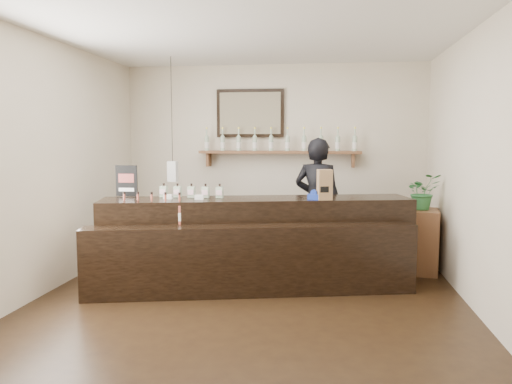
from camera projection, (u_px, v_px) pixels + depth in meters
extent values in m
plane|color=black|center=(249.00, 301.00, 5.23)|extent=(5.00, 5.00, 0.00)
plane|color=beige|center=(273.00, 159.00, 7.55)|extent=(4.50, 0.00, 4.50)
plane|color=beige|center=(176.00, 194.00, 2.62)|extent=(4.50, 0.00, 4.50)
plane|color=beige|center=(43.00, 166.00, 5.39)|extent=(0.00, 5.00, 5.00)
plane|color=beige|center=(480.00, 169.00, 4.78)|extent=(0.00, 5.00, 5.00)
plane|color=white|center=(248.00, 27.00, 4.94)|extent=(5.00, 5.00, 0.00)
cube|color=#56361D|center=(279.00, 152.00, 7.40)|extent=(2.40, 0.25, 0.04)
cube|color=#56361D|center=(209.00, 160.00, 7.59)|extent=(0.04, 0.20, 0.20)
cube|color=#56361D|center=(353.00, 161.00, 7.29)|extent=(0.04, 0.20, 0.20)
cube|color=black|center=(250.00, 113.00, 7.50)|extent=(1.02, 0.04, 0.72)
cube|color=#4E4332|center=(250.00, 113.00, 7.47)|extent=(0.92, 0.01, 0.62)
cube|color=white|center=(173.00, 171.00, 6.85)|extent=(0.12, 0.12, 0.28)
cylinder|color=black|center=(172.00, 109.00, 6.77)|extent=(0.01, 0.01, 1.41)
cylinder|color=#AAC3A3|center=(207.00, 144.00, 7.53)|extent=(0.07, 0.07, 0.20)
cone|color=#AAC3A3|center=(207.00, 135.00, 7.52)|extent=(0.07, 0.07, 0.05)
cylinder|color=#AAC3A3|center=(207.00, 131.00, 7.51)|extent=(0.02, 0.02, 0.07)
cylinder|color=yellow|center=(207.00, 128.00, 7.51)|extent=(0.03, 0.03, 0.02)
cylinder|color=white|center=(207.00, 145.00, 7.54)|extent=(0.07, 0.07, 0.09)
cylinder|color=#AAC3A3|center=(223.00, 144.00, 7.50)|extent=(0.07, 0.07, 0.20)
cone|color=#AAC3A3|center=(223.00, 135.00, 7.49)|extent=(0.07, 0.07, 0.05)
cylinder|color=#AAC3A3|center=(223.00, 131.00, 7.48)|extent=(0.02, 0.02, 0.07)
cylinder|color=yellow|center=(223.00, 128.00, 7.48)|extent=(0.03, 0.03, 0.02)
cylinder|color=white|center=(223.00, 145.00, 7.50)|extent=(0.07, 0.07, 0.09)
cylinder|color=#AAC3A3|center=(239.00, 144.00, 7.47)|extent=(0.07, 0.07, 0.20)
cone|color=#AAC3A3|center=(239.00, 135.00, 7.45)|extent=(0.07, 0.07, 0.05)
cylinder|color=#AAC3A3|center=(239.00, 131.00, 7.45)|extent=(0.02, 0.02, 0.07)
cylinder|color=yellow|center=(239.00, 128.00, 7.44)|extent=(0.03, 0.03, 0.02)
cylinder|color=white|center=(239.00, 145.00, 7.47)|extent=(0.07, 0.07, 0.09)
cylinder|color=#AAC3A3|center=(255.00, 144.00, 7.43)|extent=(0.07, 0.07, 0.20)
cone|color=#AAC3A3|center=(255.00, 135.00, 7.42)|extent=(0.07, 0.07, 0.05)
cylinder|color=#AAC3A3|center=(255.00, 131.00, 7.41)|extent=(0.02, 0.02, 0.07)
cylinder|color=yellow|center=(255.00, 128.00, 7.41)|extent=(0.03, 0.03, 0.02)
cylinder|color=white|center=(255.00, 145.00, 7.44)|extent=(0.07, 0.07, 0.09)
cylinder|color=#AAC3A3|center=(271.00, 144.00, 7.40)|extent=(0.07, 0.07, 0.20)
cone|color=#AAC3A3|center=(271.00, 135.00, 7.39)|extent=(0.07, 0.07, 0.05)
cylinder|color=#AAC3A3|center=(271.00, 131.00, 7.38)|extent=(0.02, 0.02, 0.07)
cylinder|color=yellow|center=(271.00, 128.00, 7.38)|extent=(0.03, 0.03, 0.02)
cylinder|color=white|center=(271.00, 145.00, 7.40)|extent=(0.07, 0.07, 0.09)
cylinder|color=#AAC3A3|center=(287.00, 144.00, 7.37)|extent=(0.07, 0.07, 0.20)
cone|color=#AAC3A3|center=(288.00, 135.00, 7.35)|extent=(0.07, 0.07, 0.05)
cylinder|color=#AAC3A3|center=(288.00, 131.00, 7.35)|extent=(0.02, 0.02, 0.07)
cylinder|color=yellow|center=(288.00, 128.00, 7.34)|extent=(0.03, 0.03, 0.02)
cylinder|color=white|center=(287.00, 145.00, 7.37)|extent=(0.07, 0.07, 0.09)
cylinder|color=#AAC3A3|center=(304.00, 144.00, 7.33)|extent=(0.07, 0.07, 0.20)
cone|color=#AAC3A3|center=(304.00, 135.00, 7.32)|extent=(0.07, 0.07, 0.05)
cylinder|color=#AAC3A3|center=(304.00, 131.00, 7.31)|extent=(0.02, 0.02, 0.07)
cylinder|color=yellow|center=(304.00, 128.00, 7.31)|extent=(0.03, 0.03, 0.02)
cylinder|color=white|center=(304.00, 145.00, 7.34)|extent=(0.07, 0.07, 0.09)
cylinder|color=#AAC3A3|center=(321.00, 144.00, 7.30)|extent=(0.07, 0.07, 0.20)
cone|color=#AAC3A3|center=(321.00, 135.00, 7.29)|extent=(0.07, 0.07, 0.05)
cylinder|color=#AAC3A3|center=(321.00, 131.00, 7.28)|extent=(0.02, 0.02, 0.07)
cylinder|color=yellow|center=(321.00, 128.00, 7.28)|extent=(0.03, 0.03, 0.02)
cylinder|color=white|center=(321.00, 145.00, 7.30)|extent=(0.07, 0.07, 0.09)
cylinder|color=#AAC3A3|center=(338.00, 144.00, 7.27)|extent=(0.07, 0.07, 0.20)
cone|color=#AAC3A3|center=(338.00, 135.00, 7.25)|extent=(0.07, 0.07, 0.05)
cylinder|color=#AAC3A3|center=(338.00, 131.00, 7.25)|extent=(0.02, 0.02, 0.07)
cylinder|color=yellow|center=(338.00, 128.00, 7.24)|extent=(0.03, 0.03, 0.02)
cylinder|color=white|center=(338.00, 145.00, 7.27)|extent=(0.07, 0.07, 0.09)
cylinder|color=#AAC3A3|center=(355.00, 144.00, 7.23)|extent=(0.07, 0.07, 0.20)
cone|color=#AAC3A3|center=(355.00, 135.00, 7.22)|extent=(0.07, 0.07, 0.05)
cylinder|color=#AAC3A3|center=(355.00, 131.00, 7.22)|extent=(0.02, 0.02, 0.07)
cylinder|color=yellow|center=(355.00, 128.00, 7.21)|extent=(0.03, 0.03, 0.02)
cylinder|color=white|center=(355.00, 145.00, 7.24)|extent=(0.07, 0.07, 0.09)
cube|color=black|center=(257.00, 240.00, 5.87)|extent=(3.65, 1.43, 1.00)
cube|color=black|center=(251.00, 260.00, 5.41)|extent=(3.57, 1.12, 0.76)
cube|color=white|center=(168.00, 197.00, 5.72)|extent=(0.10, 0.04, 0.05)
cube|color=white|center=(199.00, 197.00, 5.67)|extent=(0.10, 0.04, 0.05)
cube|color=#F4F897|center=(104.00, 217.00, 5.59)|extent=(0.12, 0.12, 0.12)
cube|color=#F4F897|center=(104.00, 206.00, 5.58)|extent=(0.12, 0.12, 0.12)
cube|color=#AAC3A3|center=(164.00, 191.00, 5.91)|extent=(0.08, 0.08, 0.13)
cube|color=#F9C2D0|center=(163.00, 192.00, 5.86)|extent=(0.07, 0.00, 0.06)
cylinder|color=black|center=(164.00, 184.00, 5.90)|extent=(0.02, 0.02, 0.03)
cube|color=#AAC3A3|center=(178.00, 192.00, 5.89)|extent=(0.08, 0.08, 0.13)
cube|color=#F9C2D0|center=(176.00, 192.00, 5.84)|extent=(0.07, 0.00, 0.06)
cylinder|color=black|center=(177.00, 185.00, 5.88)|extent=(0.02, 0.02, 0.03)
cube|color=#AAC3A3|center=(192.00, 192.00, 5.86)|extent=(0.08, 0.08, 0.13)
cube|color=#F9C2D0|center=(190.00, 192.00, 5.82)|extent=(0.07, 0.00, 0.06)
cylinder|color=black|center=(191.00, 185.00, 5.85)|extent=(0.02, 0.02, 0.03)
cube|color=#AAC3A3|center=(206.00, 192.00, 5.84)|extent=(0.08, 0.08, 0.13)
cube|color=#F9C2D0|center=(205.00, 192.00, 5.79)|extent=(0.07, 0.00, 0.06)
cylinder|color=black|center=(205.00, 185.00, 5.83)|extent=(0.02, 0.02, 0.03)
cube|color=#AAC3A3|center=(220.00, 192.00, 5.82)|extent=(0.08, 0.08, 0.13)
cube|color=#F9C2D0|center=(219.00, 193.00, 5.77)|extent=(0.07, 0.00, 0.06)
cylinder|color=black|center=(220.00, 185.00, 5.81)|extent=(0.02, 0.02, 0.03)
cylinder|color=#B24D3C|center=(125.00, 214.00, 5.56)|extent=(0.07, 0.07, 0.20)
cone|color=#B24D3C|center=(124.00, 202.00, 5.54)|extent=(0.07, 0.07, 0.05)
cylinder|color=#B24D3C|center=(124.00, 197.00, 5.54)|extent=(0.02, 0.02, 0.07)
cylinder|color=black|center=(124.00, 193.00, 5.53)|extent=(0.03, 0.03, 0.02)
cylinder|color=white|center=(125.00, 215.00, 5.56)|extent=(0.07, 0.07, 0.09)
cylinder|color=#B24D3C|center=(138.00, 214.00, 5.54)|extent=(0.07, 0.07, 0.20)
cone|color=#B24D3C|center=(138.00, 203.00, 5.52)|extent=(0.07, 0.07, 0.05)
cylinder|color=#B24D3C|center=(138.00, 197.00, 5.52)|extent=(0.02, 0.02, 0.07)
cylinder|color=black|center=(138.00, 193.00, 5.51)|extent=(0.03, 0.03, 0.02)
cylinder|color=white|center=(138.00, 216.00, 5.54)|extent=(0.07, 0.07, 0.09)
cylinder|color=#B24D3C|center=(152.00, 214.00, 5.51)|extent=(0.07, 0.07, 0.20)
cone|color=#B24D3C|center=(152.00, 203.00, 5.50)|extent=(0.07, 0.07, 0.05)
cylinder|color=#B24D3C|center=(152.00, 197.00, 5.49)|extent=(0.02, 0.02, 0.07)
cylinder|color=black|center=(152.00, 193.00, 5.49)|extent=(0.03, 0.03, 0.02)
cylinder|color=white|center=(152.00, 216.00, 5.52)|extent=(0.07, 0.07, 0.09)
cylinder|color=#B24D3C|center=(166.00, 215.00, 5.49)|extent=(0.07, 0.07, 0.20)
cone|color=#B24D3C|center=(166.00, 203.00, 5.48)|extent=(0.07, 0.07, 0.05)
cylinder|color=#B24D3C|center=(165.00, 198.00, 5.47)|extent=(0.02, 0.02, 0.07)
cylinder|color=black|center=(165.00, 193.00, 5.47)|extent=(0.03, 0.03, 0.02)
cylinder|color=white|center=(166.00, 216.00, 5.50)|extent=(0.07, 0.07, 0.09)
cylinder|color=#B24D3C|center=(180.00, 215.00, 5.47)|extent=(0.07, 0.07, 0.20)
cone|color=#B24D3C|center=(180.00, 203.00, 5.46)|extent=(0.07, 0.07, 0.05)
cylinder|color=#B24D3C|center=(179.00, 198.00, 5.45)|extent=(0.02, 0.02, 0.07)
cylinder|color=black|center=(179.00, 194.00, 5.45)|extent=(0.03, 0.03, 0.02)
cylinder|color=white|center=(180.00, 217.00, 5.47)|extent=(0.07, 0.07, 0.09)
cube|color=black|center=(127.00, 181.00, 6.01)|extent=(0.27, 0.02, 0.37)
cube|color=brown|center=(126.00, 178.00, 6.00)|extent=(0.19, 0.01, 0.11)
cube|color=white|center=(126.00, 190.00, 6.01)|extent=(0.19, 0.01, 0.04)
cube|color=olive|center=(325.00, 185.00, 5.65)|extent=(0.18, 0.16, 0.34)
cube|color=black|center=(325.00, 190.00, 5.59)|extent=(0.10, 0.03, 0.07)
cube|color=#1630A0|center=(314.00, 197.00, 5.67)|extent=(0.15, 0.09, 0.06)
cylinder|color=#1630A0|center=(314.00, 193.00, 5.67)|extent=(0.08, 0.05, 0.07)
cube|color=#56361D|center=(421.00, 241.00, 6.34)|extent=(0.48, 0.61, 0.80)
imported|color=#2C6F35|center=(423.00, 192.00, 6.27)|extent=(0.49, 0.45, 0.46)
imported|color=black|center=(318.00, 194.00, 6.57)|extent=(0.81, 0.64, 1.94)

